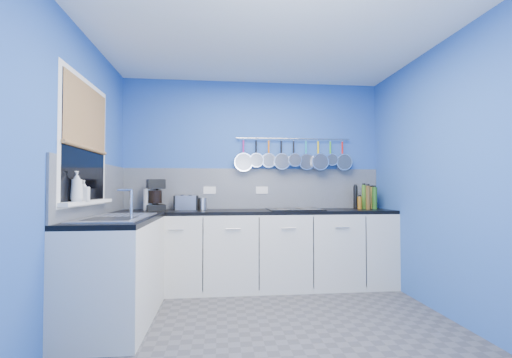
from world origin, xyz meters
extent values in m
cube|color=#47474C|center=(0.00, 0.00, -0.01)|extent=(3.20, 3.00, 0.02)
cube|color=white|center=(0.00, 0.00, 2.51)|extent=(3.20, 3.00, 0.02)
cube|color=#2B56AD|center=(0.00, 1.51, 1.25)|extent=(3.20, 0.02, 2.50)
cube|color=#2B56AD|center=(0.00, -1.51, 1.25)|extent=(3.20, 0.02, 2.50)
cube|color=#2B56AD|center=(-1.61, 0.00, 1.25)|extent=(0.02, 3.00, 2.50)
cube|color=#2B56AD|center=(1.61, 0.00, 1.25)|extent=(0.02, 3.00, 2.50)
cube|color=gray|center=(0.00, 1.49, 1.15)|extent=(3.20, 0.02, 0.50)
cube|color=gray|center=(-1.59, 0.60, 1.15)|extent=(0.02, 1.80, 0.50)
cube|color=beige|center=(0.00, 1.20, 0.43)|extent=(3.20, 0.60, 0.86)
cube|color=black|center=(0.00, 1.20, 0.88)|extent=(3.20, 0.60, 0.04)
cube|color=beige|center=(-1.30, 0.30, 0.43)|extent=(0.60, 1.20, 0.86)
cube|color=black|center=(-1.30, 0.30, 0.88)|extent=(0.60, 1.20, 0.04)
cube|color=white|center=(-1.58, 0.30, 1.55)|extent=(0.01, 1.00, 1.10)
cube|color=black|center=(-1.57, 0.30, 1.55)|extent=(0.01, 0.90, 1.00)
cube|color=#A38051|center=(-1.56, 0.30, 1.77)|extent=(0.01, 0.90, 0.55)
cube|color=white|center=(-1.55, 0.30, 1.04)|extent=(0.10, 0.98, 0.03)
cube|color=silver|center=(-1.30, 0.30, 0.90)|extent=(0.50, 0.95, 0.01)
cube|color=white|center=(-0.55, 1.48, 1.13)|extent=(0.15, 0.01, 0.09)
cube|color=white|center=(0.10, 1.48, 1.13)|extent=(0.15, 0.01, 0.09)
cylinder|color=silver|center=(0.50, 1.45, 1.78)|extent=(1.45, 0.02, 0.02)
imported|color=white|center=(-1.53, 0.03, 1.17)|extent=(0.10, 0.10, 0.24)
imported|color=white|center=(-1.53, 0.17, 1.14)|extent=(0.08, 0.09, 0.17)
cylinder|color=white|center=(-1.25, 1.28, 1.02)|extent=(0.13, 0.13, 0.25)
cube|color=silver|center=(-0.82, 1.33, 0.98)|extent=(0.28, 0.18, 0.17)
cylinder|color=silver|center=(-0.63, 1.34, 0.97)|extent=(0.12, 0.12, 0.14)
cube|color=black|center=(0.45, 1.20, 0.91)|extent=(0.62, 0.54, 0.01)
cylinder|color=olive|center=(1.47, 1.32, 1.03)|extent=(0.07, 0.07, 0.27)
cylinder|color=#3F721E|center=(1.36, 1.32, 1.05)|extent=(0.05, 0.05, 0.30)
cylinder|color=black|center=(1.26, 1.32, 1.04)|extent=(0.05, 0.05, 0.28)
cylinder|color=#265919|center=(1.45, 1.22, 1.03)|extent=(0.06, 0.06, 0.27)
cylinder|color=brown|center=(1.36, 1.20, 1.04)|extent=(0.06, 0.06, 0.28)
cylinder|color=#8C5914|center=(1.27, 1.24, 0.98)|extent=(0.05, 0.05, 0.15)
camera|label=1|loc=(-0.41, -2.74, 1.15)|focal=23.77mm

